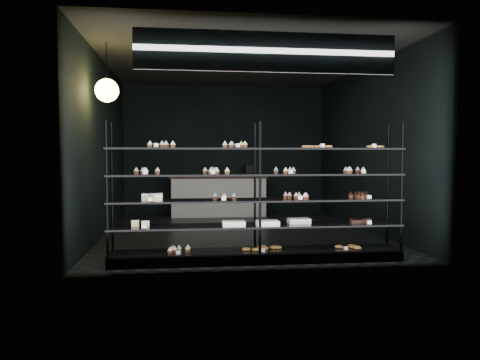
# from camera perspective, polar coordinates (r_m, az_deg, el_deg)

# --- Properties ---
(room) EXTENTS (5.01, 6.01, 3.20)m
(room) POSITION_cam_1_polar(r_m,az_deg,el_deg) (8.81, -0.07, 3.91)
(room) COLOR black
(room) RESTS_ON ground
(display_shelf) EXTENTS (4.00, 0.50, 1.91)m
(display_shelf) POSITION_cam_1_polar(r_m,az_deg,el_deg) (6.42, 1.90, -4.43)
(display_shelf) COLOR black
(display_shelf) RESTS_ON room
(signage) EXTENTS (3.30, 0.05, 0.50)m
(signage) POSITION_cam_1_polar(r_m,az_deg,el_deg) (6.05, 3.39, 15.31)
(signage) COLOR #0C173F
(signage) RESTS_ON room
(pendant_lamp) EXTENTS (0.35, 0.35, 0.91)m
(pendant_lamp) POSITION_cam_1_polar(r_m,az_deg,el_deg) (7.51, -15.92, 10.46)
(pendant_lamp) COLOR black
(pendant_lamp) RESTS_ON room
(service_counter) EXTENTS (2.33, 0.65, 1.23)m
(service_counter) POSITION_cam_1_polar(r_m,az_deg,el_deg) (11.31, -2.59, -1.85)
(service_counter) COLOR beige
(service_counter) RESTS_ON room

